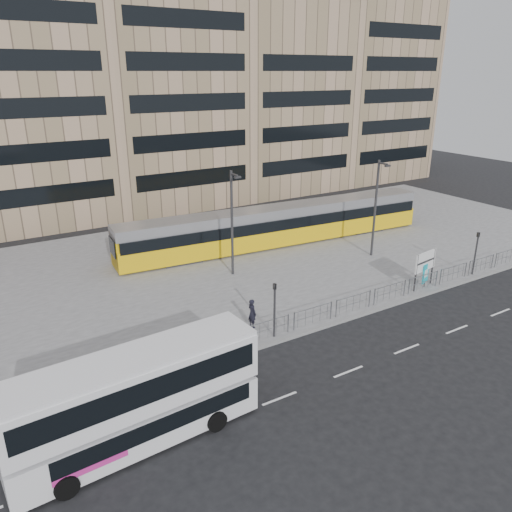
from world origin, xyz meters
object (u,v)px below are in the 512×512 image
station_sign (425,263)px  lamp_post_east (376,205)px  ad_panel (426,273)px  pedestrian (252,313)px  traffic_light_west (275,303)px  double_decker_bus (136,397)px  traffic_light_east (476,248)px  tram (279,225)px  lamp_post_west (232,219)px

station_sign → lamp_post_east: lamp_post_east is taller
ad_panel → pedestrian: 12.64m
station_sign → traffic_light_west: 11.97m
lamp_post_east → pedestrian: bearing=-160.2°
traffic_light_west → double_decker_bus: bearing=-152.5°
traffic_light_east → pedestrian: bearing=-178.1°
ad_panel → lamp_post_east: 7.12m
traffic_light_west → lamp_post_east: (13.46, 6.56, 2.08)m
tram → pedestrian: tram is taller
traffic_light_west → lamp_post_west: size_ratio=0.42×
pedestrian → traffic_light_west: (0.45, -1.55, 1.14)m
double_decker_bus → traffic_light_east: size_ratio=3.15×
pedestrian → double_decker_bus: bearing=119.0°
ad_panel → double_decker_bus: bearing=171.7°
ad_panel → lamp_post_west: 13.31m
ad_panel → traffic_light_west: 12.17m
station_sign → pedestrian: station_sign is taller
ad_panel → lamp_post_west: size_ratio=0.22×
tram → pedestrian: 14.57m
pedestrian → traffic_light_east: traffic_light_east is taller
station_sign → traffic_light_west: (-11.97, -0.30, 0.25)m
lamp_post_west → lamp_post_east: 11.28m
double_decker_bus → station_sign: size_ratio=3.92×
ad_panel → lamp_post_east: (1.33, 6.28, 3.10)m
ad_panel → pedestrian: pedestrian is taller
lamp_post_east → traffic_light_east: bearing=-63.4°
lamp_post_east → ad_panel: bearing=-102.0°
ad_panel → traffic_light_west: size_ratio=0.53×
traffic_light_west → pedestrian: bearing=109.6°
tram → lamp_post_east: bearing=-48.9°
tram → traffic_light_east: 14.96m
station_sign → tram: bearing=95.3°
double_decker_bus → traffic_light_east: (25.62, 3.94, 0.04)m
lamp_post_west → traffic_light_east: bearing=-31.7°
tram → lamp_post_east: lamp_post_east is taller
station_sign → lamp_post_west: lamp_post_west is taller
lamp_post_west → lamp_post_east: bearing=-11.7°
double_decker_bus → lamp_post_west: (11.29, 12.79, 2.09)m
ad_panel → tram: bearing=85.0°
pedestrian → lamp_post_east: 15.12m
pedestrian → traffic_light_east: bearing=-99.3°
station_sign → lamp_post_east: bearing=67.9°
station_sign → traffic_light_west: size_ratio=0.80×
ad_panel → station_sign: bearing=153.7°
tram → ad_panel: (3.24, -12.44, -0.63)m
traffic_light_west → traffic_light_east: size_ratio=1.00×
double_decker_bus → ad_panel: size_ratio=5.97×
tram → traffic_light_west: bearing=-120.4°
station_sign → traffic_light_west: traffic_light_west is taller
double_decker_bus → lamp_post_east: 24.77m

